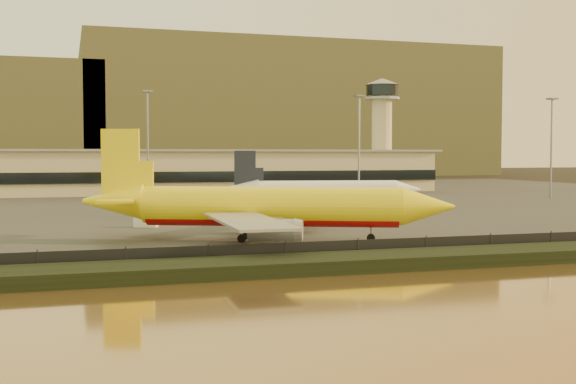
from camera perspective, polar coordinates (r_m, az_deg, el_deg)
ground at (r=88.22m, az=1.09°, el=-4.44°), size 900.00×900.00×0.00m
embankment at (r=72.32m, az=5.30°, el=-5.54°), size 320.00×7.00×1.40m
tarmac at (r=180.56m, az=-8.32°, el=-0.63°), size 320.00×220.00×0.20m
perimeter_fence at (r=75.91m, az=4.16°, el=-4.67°), size 300.00×0.05×2.20m
terminal_building at (r=209.14m, az=-13.54°, el=1.50°), size 202.00×25.00×12.60m
control_tower at (r=235.39m, az=7.43°, el=5.47°), size 11.20×11.20×35.50m
apron_light_masts at (r=163.73m, az=-2.08°, el=4.50°), size 152.20×12.20×25.40m
distant_hills at (r=423.66m, az=-16.20°, el=5.58°), size 470.00×160.00×70.00m
dhl_cargo_jet at (r=93.38m, az=-1.87°, el=-1.22°), size 46.56×44.08×14.56m
white_narrowbody_jet at (r=149.47m, az=2.87°, el=0.06°), size 41.49×39.98×11.96m
gse_vehicle_yellow at (r=121.15m, az=2.57°, el=-1.93°), size 3.78×2.00×1.63m
gse_vehicle_white at (r=113.24m, az=-11.16°, el=-2.34°), size 3.88×2.91×1.59m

